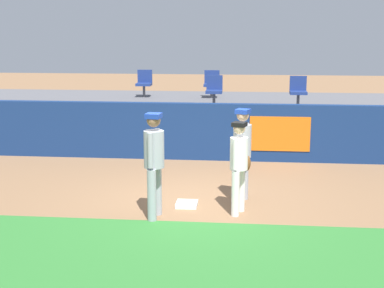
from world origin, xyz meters
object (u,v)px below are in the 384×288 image
(player_fielder_home, at_px, (239,161))
(first_base, at_px, (187,204))
(player_runner_visitor, at_px, (154,158))
(seat_back_left, at_px, (144,82))
(seat_back_center, at_px, (212,82))
(seat_front_right, at_px, (298,90))
(player_coach_visitor, at_px, (242,149))
(seat_front_center, at_px, (214,89))

(player_fielder_home, bearing_deg, first_base, -88.85)
(player_fielder_home, bearing_deg, player_runner_visitor, -57.09)
(seat_back_left, height_order, seat_back_center, same)
(seat_front_right, bearing_deg, seat_back_left, 158.58)
(player_runner_visitor, height_order, seat_front_right, seat_front_right)
(player_runner_visitor, height_order, seat_back_center, seat_back_center)
(player_runner_visitor, distance_m, seat_front_right, 6.71)
(player_runner_visitor, relative_size, seat_back_center, 2.24)
(seat_back_center, xyz_separation_m, seat_front_right, (2.48, -1.80, -0.00))
(player_coach_visitor, xyz_separation_m, seat_front_right, (1.45, 4.89, 0.61))
(seat_back_center, bearing_deg, seat_front_right, -35.96)
(seat_back_left, relative_size, seat_front_center, 1.00)
(seat_back_left, bearing_deg, seat_front_right, -21.42)
(first_base, height_order, seat_front_center, seat_front_center)
(player_runner_visitor, bearing_deg, seat_back_left, -160.80)
(seat_front_center, bearing_deg, player_runner_visitor, -96.50)
(player_coach_visitor, bearing_deg, player_fielder_home, 16.03)
(first_base, xyz_separation_m, player_fielder_home, (0.98, -0.31, 0.94))
(seat_front_center, bearing_deg, first_base, -92.00)
(seat_front_center, bearing_deg, player_coach_visitor, -80.24)
(player_runner_visitor, distance_m, seat_back_left, 7.97)
(player_runner_visitor, distance_m, seat_front_center, 6.05)
(player_runner_visitor, bearing_deg, player_fielder_home, 111.80)
(seat_back_left, xyz_separation_m, seat_back_center, (2.11, 0.00, 0.00))
(first_base, bearing_deg, player_coach_visitor, 21.61)
(seat_back_left, bearing_deg, player_fielder_home, -67.32)
(player_coach_visitor, xyz_separation_m, seat_back_left, (-3.14, 6.69, 0.61))
(player_fielder_home, xyz_separation_m, seat_front_center, (-0.80, 5.61, 0.69))
(player_fielder_home, distance_m, player_runner_visitor, 1.53)
(first_base, relative_size, seat_front_right, 0.48)
(player_runner_visitor, relative_size, seat_back_left, 2.24)
(player_fielder_home, distance_m, seat_front_center, 5.70)
(player_coach_visitor, bearing_deg, first_base, -48.96)
(player_runner_visitor, height_order, player_coach_visitor, player_runner_visitor)
(player_coach_visitor, distance_m, seat_back_left, 7.41)
(seat_back_center, relative_size, seat_front_center, 1.00)
(player_coach_visitor, relative_size, seat_back_left, 2.16)
(player_fielder_home, distance_m, player_coach_visitor, 0.72)
(player_coach_visitor, height_order, seat_back_center, seat_back_center)
(first_base, height_order, player_runner_visitor, player_runner_visitor)
(player_fielder_home, relative_size, seat_front_right, 2.01)
(first_base, bearing_deg, seat_front_center, 88.00)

